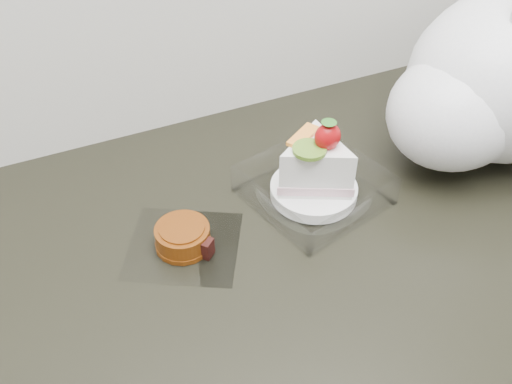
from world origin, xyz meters
The scene contains 3 objects.
cake_tray centered at (0.12, 1.73, 0.94)m, with size 0.21×0.21×0.14m.
mooncake_wrap centered at (-0.09, 1.72, 0.91)m, with size 0.19×0.19×0.03m.
plastic_bag centered at (0.42, 1.72, 1.03)m, with size 0.45×0.36×0.32m.
Camera 1 is at (-0.22, 1.20, 1.45)m, focal length 40.00 mm.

